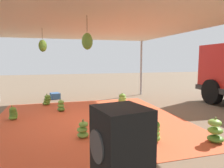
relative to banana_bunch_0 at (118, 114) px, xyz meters
The scene contains 14 objects.
ground_plane 2.32m from the banana_bunch_0, 101.79° to the left, with size 40.00×40.00×0.00m, color brown.
tarp_orange 0.92m from the banana_bunch_0, 122.27° to the right, with size 5.68×5.45×0.01m, color #D1512D.
tent_canopy 2.63m from the banana_bunch_0, 119.07° to the right, with size 8.00×7.00×2.80m.
banana_bunch_0 is the anchor object (origin of this frame).
banana_bunch_1 2.14m from the banana_bunch_0, 158.60° to the left, with size 0.44×0.45×0.51m.
banana_bunch_2 1.48m from the banana_bunch_0, ahead, with size 0.36×0.35×0.50m.
banana_bunch_3 2.35m from the banana_bunch_0, 139.57° to the right, with size 0.32×0.31×0.43m.
banana_bunch_4 2.47m from the banana_bunch_0, 40.34° to the left, with size 0.43×0.43×0.56m.
banana_bunch_5 0.48m from the banana_bunch_0, ahead, with size 0.41×0.40×0.52m.
banana_bunch_6 1.55m from the banana_bunch_0, 12.96° to the left, with size 0.36×0.36×0.50m.
banana_bunch_7 3.58m from the banana_bunch_0, 145.60° to the right, with size 0.40×0.41×0.45m.
banana_bunch_8 3.14m from the banana_bunch_0, 111.21° to the right, with size 0.33×0.33×0.44m.
banana_bunch_9 1.40m from the banana_bunch_0, 53.41° to the right, with size 0.34×0.34×0.43m.
crate_0 4.57m from the banana_bunch_0, 157.99° to the right, with size 0.48×0.39×0.27m, color #335B8E.
Camera 1 is at (5.85, -0.96, 1.79)m, focal length 32.86 mm.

